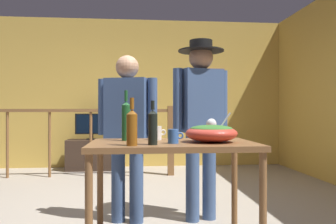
{
  "coord_description": "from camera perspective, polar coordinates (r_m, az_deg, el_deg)",
  "views": [
    {
      "loc": [
        0.04,
        -3.44,
        1.04
      ],
      "look_at": [
        0.3,
        -0.6,
        1.04
      ],
      "focal_mm": 36.2,
      "sensor_mm": 36.0,
      "label": 1
    }
  ],
  "objects": [
    {
      "name": "ground_plane",
      "position": [
        3.6,
        -5.92,
        -16.77
      ],
      "size": [
        7.98,
        7.98,
        0.0
      ],
      "primitive_type": "plane",
      "color": "#9E9384"
    },
    {
      "name": "back_wall",
      "position": [
        6.52,
        -5.6,
        3.18
      ],
      "size": [
        5.78,
        0.1,
        2.8
      ],
      "primitive_type": "cube",
      "color": "gold",
      "rests_on": "ground_plane"
    },
    {
      "name": "framed_picture",
      "position": [
        6.62,
        6.72,
        4.55
      ],
      "size": [
        0.65,
        0.03,
        0.63
      ],
      "primitive_type": "cube",
      "color": "#805573"
    },
    {
      "name": "stair_railing",
      "position": [
        5.57,
        -10.8,
        -3.33
      ],
      "size": [
        3.32,
        0.1,
        1.14
      ],
      "color": "brown",
      "rests_on": "ground_plane"
    },
    {
      "name": "tv_console",
      "position": [
        6.26,
        -12.59,
        -7.02
      ],
      "size": [
        0.9,
        0.4,
        0.54
      ],
      "primitive_type": "cube",
      "color": "#38281E",
      "rests_on": "ground_plane"
    },
    {
      "name": "flat_screen_tv",
      "position": [
        6.19,
        -12.63,
        -2.05
      ],
      "size": [
        0.6,
        0.12,
        0.46
      ],
      "color": "black",
      "rests_on": "tv_console"
    },
    {
      "name": "serving_table",
      "position": [
        2.5,
        0.78,
        -7.22
      ],
      "size": [
        1.2,
        0.73,
        0.82
      ],
      "color": "brown",
      "rests_on": "ground_plane"
    },
    {
      "name": "salad_bowl",
      "position": [
        2.5,
        7.31,
        -3.42
      ],
      "size": [
        0.38,
        0.38,
        0.22
      ],
      "color": "#CC3D2D",
      "rests_on": "serving_table"
    },
    {
      "name": "wine_glass",
      "position": [
        2.79,
        7.31,
        -2.18
      ],
      "size": [
        0.09,
        0.09,
        0.17
      ],
      "color": "silver",
      "rests_on": "serving_table"
    },
    {
      "name": "wine_bottle_green",
      "position": [
        2.62,
        -7.08,
        -1.35
      ],
      "size": [
        0.07,
        0.07,
        0.39
      ],
      "color": "#1E5628",
      "rests_on": "serving_table"
    },
    {
      "name": "wine_bottle_dark",
      "position": [
        2.27,
        -2.58,
        -2.45
      ],
      "size": [
        0.06,
        0.06,
        0.3
      ],
      "color": "black",
      "rests_on": "serving_table"
    },
    {
      "name": "wine_bottle_amber",
      "position": [
        2.23,
        -6.09,
        -2.44
      ],
      "size": [
        0.07,
        0.07,
        0.31
      ],
      "color": "brown",
      "rests_on": "serving_table"
    },
    {
      "name": "mug_white",
      "position": [
        2.67,
        -1.92,
        -3.56
      ],
      "size": [
        0.12,
        0.08,
        0.11
      ],
      "color": "white",
      "rests_on": "serving_table"
    },
    {
      "name": "mug_blue",
      "position": [
        2.38,
        0.93,
        -4.11
      ],
      "size": [
        0.11,
        0.08,
        0.1
      ],
      "color": "#3866B2",
      "rests_on": "serving_table"
    },
    {
      "name": "person_standing_left",
      "position": [
        3.21,
        -6.88,
        -2.03
      ],
      "size": [
        0.56,
        0.33,
        1.57
      ],
      "rotation": [
        0.0,
        0.0,
        2.84
      ],
      "color": "#3D5684",
      "rests_on": "ground_plane"
    },
    {
      "name": "person_standing_right",
      "position": [
        3.27,
        5.56,
        0.03
      ],
      "size": [
        0.56,
        0.44,
        1.73
      ],
      "rotation": [
        0.0,
        0.0,
        3.44
      ],
      "color": "#3D5684",
      "rests_on": "ground_plane"
    }
  ]
}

